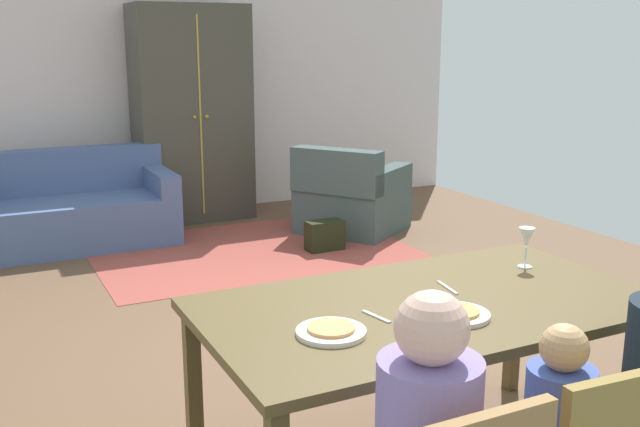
{
  "coord_description": "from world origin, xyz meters",
  "views": [
    {
      "loc": [
        -1.79,
        -3.56,
        1.77
      ],
      "look_at": [
        -0.08,
        -0.11,
        0.85
      ],
      "focal_mm": 41.11,
      "sensor_mm": 36.0,
      "label": 1
    }
  ],
  "objects_px": {
    "plate_near_man": "(331,332)",
    "wine_glass": "(527,239)",
    "couch": "(68,211)",
    "dining_table": "(428,318)",
    "plate_near_child": "(456,315)",
    "armoire": "(192,114)",
    "handbag": "(325,236)",
    "armchair": "(350,198)"
  },
  "relations": [
    {
      "from": "dining_table",
      "to": "couch",
      "type": "bearing_deg",
      "value": 100.61
    },
    {
      "from": "handbag",
      "to": "armoire",
      "type": "bearing_deg",
      "value": 111.43
    },
    {
      "from": "plate_near_child",
      "to": "handbag",
      "type": "distance_m",
      "value": 3.58
    },
    {
      "from": "wine_glass",
      "to": "armchair",
      "type": "relative_size",
      "value": 0.16
    },
    {
      "from": "dining_table",
      "to": "plate_near_child",
      "type": "height_order",
      "value": "plate_near_child"
    },
    {
      "from": "wine_glass",
      "to": "couch",
      "type": "bearing_deg",
      "value": 109.42
    },
    {
      "from": "dining_table",
      "to": "plate_near_man",
      "type": "relative_size",
      "value": 7.21
    },
    {
      "from": "plate_near_man",
      "to": "wine_glass",
      "type": "bearing_deg",
      "value": 14.69
    },
    {
      "from": "armchair",
      "to": "handbag",
      "type": "height_order",
      "value": "armchair"
    },
    {
      "from": "couch",
      "to": "wine_glass",
      "type": "bearing_deg",
      "value": -70.58
    },
    {
      "from": "dining_table",
      "to": "handbag",
      "type": "height_order",
      "value": "dining_table"
    },
    {
      "from": "armchair",
      "to": "handbag",
      "type": "xyz_separation_m",
      "value": [
        -0.51,
        -0.47,
        -0.19
      ]
    },
    {
      "from": "armchair",
      "to": "armoire",
      "type": "distance_m",
      "value": 1.8
    },
    {
      "from": "dining_table",
      "to": "plate_near_man",
      "type": "distance_m",
      "value": 0.52
    },
    {
      "from": "dining_table",
      "to": "plate_near_child",
      "type": "xyz_separation_m",
      "value": [
        0.0,
        -0.18,
        0.08
      ]
    },
    {
      "from": "dining_table",
      "to": "armoire",
      "type": "bearing_deg",
      "value": 84.23
    },
    {
      "from": "plate_near_man",
      "to": "wine_glass",
      "type": "xyz_separation_m",
      "value": [
        1.14,
        0.3,
        0.12
      ]
    },
    {
      "from": "plate_near_man",
      "to": "handbag",
      "type": "relative_size",
      "value": 0.78
    },
    {
      "from": "plate_near_man",
      "to": "armchair",
      "type": "relative_size",
      "value": 0.21
    },
    {
      "from": "plate_near_man",
      "to": "wine_glass",
      "type": "height_order",
      "value": "wine_glass"
    },
    {
      "from": "plate_near_child",
      "to": "wine_glass",
      "type": "distance_m",
      "value": 0.75
    },
    {
      "from": "plate_near_man",
      "to": "couch",
      "type": "bearing_deg",
      "value": 94.03
    },
    {
      "from": "dining_table",
      "to": "armchair",
      "type": "relative_size",
      "value": 1.51
    },
    {
      "from": "plate_near_man",
      "to": "couch",
      "type": "distance_m",
      "value": 4.47
    },
    {
      "from": "plate_near_man",
      "to": "armoire",
      "type": "bearing_deg",
      "value": 78.72
    },
    {
      "from": "couch",
      "to": "plate_near_man",
      "type": "bearing_deg",
      "value": -85.97
    },
    {
      "from": "plate_near_child",
      "to": "couch",
      "type": "xyz_separation_m",
      "value": [
        -0.81,
        4.49,
        -0.47
      ]
    },
    {
      "from": "dining_table",
      "to": "armchair",
      "type": "height_order",
      "value": "armchair"
    },
    {
      "from": "dining_table",
      "to": "armchair",
      "type": "distance_m",
      "value": 3.99
    },
    {
      "from": "plate_near_child",
      "to": "couch",
      "type": "height_order",
      "value": "couch"
    },
    {
      "from": "wine_glass",
      "to": "armoire",
      "type": "relative_size",
      "value": 0.09
    },
    {
      "from": "plate_near_man",
      "to": "plate_near_child",
      "type": "relative_size",
      "value": 1.0
    },
    {
      "from": "armoire",
      "to": "armchair",
      "type": "bearing_deg",
      "value": -45.52
    },
    {
      "from": "wine_glass",
      "to": "armoire",
      "type": "bearing_deg",
      "value": 92.04
    },
    {
      "from": "wine_glass",
      "to": "armchair",
      "type": "height_order",
      "value": "wine_glass"
    },
    {
      "from": "plate_near_man",
      "to": "armoire",
      "type": "distance_m",
      "value": 5.02
    },
    {
      "from": "handbag",
      "to": "couch",
      "type": "bearing_deg",
      "value": 149.11
    },
    {
      "from": "dining_table",
      "to": "armoire",
      "type": "xyz_separation_m",
      "value": [
        0.48,
        4.79,
        0.36
      ]
    },
    {
      "from": "armoire",
      "to": "plate_near_child",
      "type": "bearing_deg",
      "value": -95.57
    },
    {
      "from": "plate_near_child",
      "to": "armchair",
      "type": "height_order",
      "value": "armchair"
    },
    {
      "from": "dining_table",
      "to": "wine_glass",
      "type": "bearing_deg",
      "value": 15.51
    },
    {
      "from": "couch",
      "to": "dining_table",
      "type": "bearing_deg",
      "value": -79.39
    }
  ]
}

